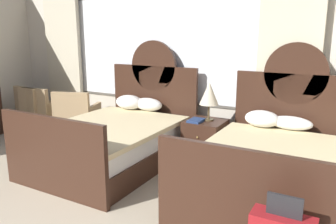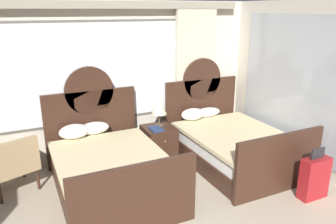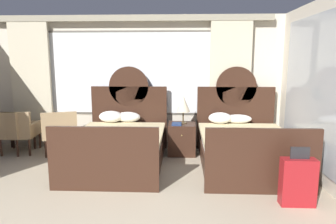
{
  "view_description": "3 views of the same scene",
  "coord_description": "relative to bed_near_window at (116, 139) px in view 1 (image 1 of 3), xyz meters",
  "views": [
    {
      "loc": [
        2.84,
        -1.0,
        1.79
      ],
      "look_at": [
        0.84,
        2.57,
        0.83
      ],
      "focal_mm": 36.14,
      "sensor_mm": 36.0,
      "label": 1
    },
    {
      "loc": [
        -1.07,
        -1.63,
        2.55
      ],
      "look_at": [
        1.03,
        2.77,
        1.01
      ],
      "focal_mm": 34.82,
      "sensor_mm": 36.0,
      "label": 2
    },
    {
      "loc": [
        1.07,
        -2.53,
        1.8
      ],
      "look_at": [
        0.83,
        2.71,
        0.91
      ],
      "focal_mm": 32.73,
      "sensor_mm": 36.0,
      "label": 3
    }
  ],
  "objects": [
    {
      "name": "armchair_by_window_left",
      "position": [
        -1.26,
        0.55,
        0.12
      ],
      "size": [
        0.81,
        0.81,
        0.85
      ],
      "color": "tan",
      "rests_on": "ground_plane"
    },
    {
      "name": "wall_back_window",
      "position": [
        0.01,
        1.19,
        1.07
      ],
      "size": [
        6.18,
        0.22,
        2.7
      ],
      "color": "beige",
      "rests_on": "ground_plane"
    },
    {
      "name": "book_on_nightstand",
      "position": [
        0.99,
        0.54,
        0.27
      ],
      "size": [
        0.18,
        0.26,
        0.03
      ],
      "color": "navy",
      "rests_on": "nightstand_between_beds"
    },
    {
      "name": "bed_near_mirror",
      "position": [
        2.16,
        -0.0,
        -0.0
      ],
      "size": [
        1.53,
        2.21,
        1.68
      ],
      "color": "#382116",
      "rests_on": "ground_plane"
    },
    {
      "name": "bed_near_window",
      "position": [
        0.0,
        0.0,
        0.0
      ],
      "size": [
        1.53,
        2.21,
        1.68
      ],
      "color": "#382116",
      "rests_on": "ground_plane"
    },
    {
      "name": "nightstand_between_beds",
      "position": [
        1.08,
        0.64,
        -0.05
      ],
      "size": [
        0.52,
        0.55,
        0.6
      ],
      "color": "#382116",
      "rests_on": "ground_plane"
    },
    {
      "name": "armchair_by_window_centre",
      "position": [
        -2.09,
        0.54,
        0.12
      ],
      "size": [
        0.69,
        0.69,
        0.85
      ],
      "color": "tan",
      "rests_on": "ground_plane"
    },
    {
      "name": "table_lamp_on_nightstand",
      "position": [
        1.11,
        0.68,
        0.63
      ],
      "size": [
        0.27,
        0.27,
        0.54
      ],
      "color": "brown",
      "rests_on": "nightstand_between_beds"
    },
    {
      "name": "armchair_by_window_right",
      "position": [
        -2.25,
        0.54,
        0.12
      ],
      "size": [
        0.72,
        0.72,
        0.85
      ],
      "color": "tan",
      "rests_on": "ground_plane"
    }
  ]
}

